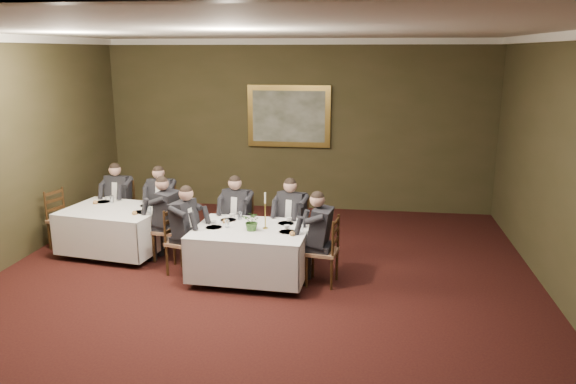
% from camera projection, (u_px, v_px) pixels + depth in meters
% --- Properties ---
extents(ground, '(10.00, 10.00, 0.00)m').
position_uv_depth(ground, '(248.00, 311.00, 7.23)').
color(ground, black).
rests_on(ground, ground).
extents(ceiling, '(8.00, 10.00, 0.10)m').
position_uv_depth(ceiling, '(243.00, 29.00, 6.38)').
color(ceiling, silver).
rests_on(ceiling, back_wall).
extents(back_wall, '(8.00, 0.10, 3.50)m').
position_uv_depth(back_wall, '(298.00, 126.00, 11.61)').
color(back_wall, '#35321A').
rests_on(back_wall, ground).
extents(crown_molding, '(8.00, 10.00, 0.12)m').
position_uv_depth(crown_molding, '(243.00, 34.00, 6.40)').
color(crown_molding, white).
rests_on(crown_molding, back_wall).
extents(table_main, '(1.73, 1.35, 0.67)m').
position_uv_depth(table_main, '(251.00, 249.00, 8.18)').
color(table_main, black).
rests_on(table_main, ground).
extents(table_second, '(1.74, 1.43, 0.67)m').
position_uv_depth(table_second, '(115.00, 227.00, 9.20)').
color(table_second, black).
rests_on(table_second, ground).
extents(chair_main_backleft, '(0.50, 0.48, 1.00)m').
position_uv_depth(chair_main_backleft, '(238.00, 239.00, 9.11)').
color(chair_main_backleft, '#8D6548').
rests_on(chair_main_backleft, ground).
extents(diner_main_backleft, '(0.47, 0.53, 1.35)m').
position_uv_depth(diner_main_backleft, '(238.00, 226.00, 9.05)').
color(diner_main_backleft, black).
rests_on(diner_main_backleft, chair_main_backleft).
extents(chair_main_backright, '(0.53, 0.52, 1.00)m').
position_uv_depth(chair_main_backright, '(292.00, 243.00, 8.95)').
color(chair_main_backright, '#8D6548').
rests_on(chair_main_backright, ground).
extents(diner_main_backright, '(0.51, 0.57, 1.35)m').
position_uv_depth(diner_main_backright, '(292.00, 229.00, 8.88)').
color(diner_main_backright, black).
rests_on(diner_main_backright, chair_main_backright).
extents(chair_main_endleft, '(0.52, 0.53, 1.00)m').
position_uv_depth(chair_main_endleft, '(184.00, 255.00, 8.42)').
color(chair_main_endleft, '#8D6548').
rests_on(chair_main_endleft, ground).
extents(diner_main_endleft, '(0.57, 0.51, 1.35)m').
position_uv_depth(diner_main_endleft, '(184.00, 240.00, 8.36)').
color(diner_main_endleft, black).
rests_on(diner_main_endleft, chair_main_endleft).
extents(chair_main_endright, '(0.48, 0.49, 1.00)m').
position_uv_depth(chair_main_endright, '(323.00, 265.00, 8.02)').
color(chair_main_endright, '#8D6548').
rests_on(chair_main_endright, ground).
extents(diner_main_endright, '(0.53, 0.46, 1.35)m').
position_uv_depth(diner_main_endright, '(322.00, 250.00, 7.97)').
color(diner_main_endright, black).
rests_on(diner_main_endright, chair_main_endright).
extents(chair_sec_backleft, '(0.47, 0.45, 1.00)m').
position_uv_depth(chair_sec_backleft, '(121.00, 221.00, 10.11)').
color(chair_sec_backleft, '#8D6548').
rests_on(chair_sec_backleft, ground).
extents(diner_sec_backleft, '(0.44, 0.51, 1.35)m').
position_uv_depth(diner_sec_backleft, '(120.00, 209.00, 10.04)').
color(diner_sec_backleft, black).
rests_on(diner_sec_backleft, chair_sec_backleft).
extents(chair_sec_backright, '(0.46, 0.44, 1.00)m').
position_uv_depth(chair_sec_backright, '(163.00, 225.00, 9.87)').
color(chair_sec_backright, '#8D6548').
rests_on(chair_sec_backright, ground).
extents(diner_sec_backright, '(0.43, 0.50, 1.35)m').
position_uv_depth(diner_sec_backright, '(162.00, 213.00, 9.80)').
color(diner_sec_backright, black).
rests_on(diner_sec_backright, chair_sec_backright).
extents(chair_sec_endright, '(0.48, 0.49, 1.00)m').
position_uv_depth(chair_sec_endright, '(170.00, 242.00, 8.96)').
color(chair_sec_endright, '#8D6548').
rests_on(chair_sec_endright, ground).
extents(diner_sec_endright, '(0.53, 0.46, 1.35)m').
position_uv_depth(diner_sec_endright, '(169.00, 229.00, 8.91)').
color(diner_sec_endright, black).
rests_on(diner_sec_endright, chair_sec_endright).
extents(chair_sec_endleft, '(0.53, 0.55, 1.00)m').
position_uv_depth(chair_sec_endleft, '(65.00, 231.00, 9.52)').
color(chair_sec_endleft, '#8D6548').
rests_on(chair_sec_endleft, ground).
extents(centerpiece, '(0.31, 0.28, 0.30)m').
position_uv_depth(centerpiece, '(252.00, 220.00, 7.97)').
color(centerpiece, '#2D5926').
rests_on(centerpiece, table_main).
extents(candlestick, '(0.08, 0.08, 0.55)m').
position_uv_depth(candlestick, '(265.00, 215.00, 8.06)').
color(candlestick, gold).
rests_on(candlestick, table_main).
extents(place_setting_table_main, '(0.33, 0.31, 0.14)m').
position_uv_depth(place_setting_table_main, '(232.00, 217.00, 8.53)').
color(place_setting_table_main, white).
rests_on(place_setting_table_main, table_main).
extents(place_setting_table_second, '(0.33, 0.31, 0.14)m').
position_uv_depth(place_setting_table_second, '(107.00, 200.00, 9.55)').
color(place_setting_table_second, white).
rests_on(place_setting_table_second, table_second).
extents(painting, '(1.71, 0.09, 1.26)m').
position_uv_depth(painting, '(289.00, 116.00, 11.52)').
color(painting, gold).
rests_on(painting, back_wall).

